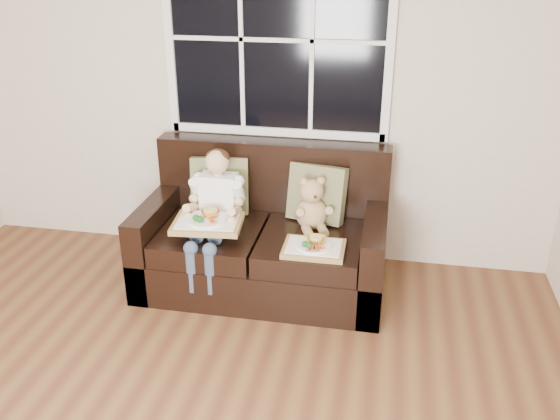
% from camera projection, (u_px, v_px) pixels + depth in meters
% --- Properties ---
extents(room_walls, '(4.52, 5.02, 2.71)m').
position_uv_depth(room_walls, '(70.00, 165.00, 1.93)').
color(room_walls, beige).
rests_on(room_walls, ground).
extents(window_back, '(1.62, 0.04, 1.37)m').
position_uv_depth(window_back, '(277.00, 40.00, 4.10)').
color(window_back, black).
rests_on(window_back, room_walls).
extents(loveseat, '(1.70, 0.92, 0.96)m').
position_uv_depth(loveseat, '(265.00, 242.00, 4.23)').
color(loveseat, black).
rests_on(loveseat, ground).
extents(pillow_left, '(0.44, 0.26, 0.42)m').
position_uv_depth(pillow_left, '(220.00, 186.00, 4.29)').
color(pillow_left, olive).
rests_on(pillow_left, loveseat).
extents(pillow_right, '(0.43, 0.27, 0.42)m').
position_uv_depth(pillow_right, '(317.00, 193.00, 4.17)').
color(pillow_right, olive).
rests_on(pillow_right, loveseat).
extents(child, '(0.37, 0.59, 0.83)m').
position_uv_depth(child, '(215.00, 203.00, 4.05)').
color(child, white).
rests_on(child, loveseat).
extents(teddy_bear, '(0.27, 0.32, 0.39)m').
position_uv_depth(teddy_bear, '(311.00, 207.00, 4.07)').
color(teddy_bear, tan).
rests_on(teddy_bear, loveseat).
extents(tray_left, '(0.48, 0.39, 0.10)m').
position_uv_depth(tray_left, '(208.00, 222.00, 3.92)').
color(tray_left, '#A28249').
rests_on(tray_left, child).
extents(tray_right, '(0.40, 0.30, 0.09)m').
position_uv_depth(tray_right, '(314.00, 247.00, 3.80)').
color(tray_right, '#A28249').
rests_on(tray_right, loveseat).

